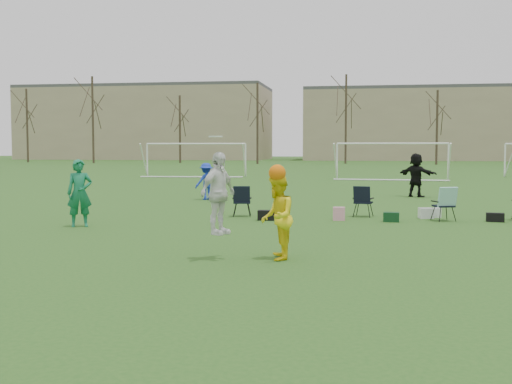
% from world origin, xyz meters
% --- Properties ---
extents(ground, '(260.00, 260.00, 0.00)m').
position_xyz_m(ground, '(0.00, 0.00, 0.00)').
color(ground, '#235219').
rests_on(ground, ground).
extents(fielder_green_near, '(0.80, 0.69, 1.85)m').
position_xyz_m(fielder_green_near, '(-5.63, 4.69, 0.93)').
color(fielder_green_near, '#136D46').
rests_on(fielder_green_near, ground).
extents(fielder_blue, '(1.09, 1.09, 1.52)m').
position_xyz_m(fielder_blue, '(-4.33, 13.95, 0.76)').
color(fielder_blue, '#1832B6').
rests_on(fielder_blue, ground).
extents(fielder_black, '(1.78, 1.47, 1.91)m').
position_xyz_m(fielder_black, '(4.36, 16.91, 0.96)').
color(fielder_black, black).
rests_on(fielder_black, ground).
extents(center_contest, '(1.88, 1.13, 2.40)m').
position_xyz_m(center_contest, '(-0.08, 0.39, 1.04)').
color(center_contest, white).
rests_on(center_contest, ground).
extents(sideline_setup, '(9.13, 2.02, 1.71)m').
position_xyz_m(sideline_setup, '(3.52, 8.11, 0.52)').
color(sideline_setup, '#0E3415').
rests_on(sideline_setup, ground).
extents(goal_left, '(7.39, 0.76, 2.46)m').
position_xyz_m(goal_left, '(-10.00, 34.00, 1.92)').
color(goal_left, white).
rests_on(goal_left, ground).
extents(goal_mid, '(7.40, 0.63, 2.46)m').
position_xyz_m(goal_mid, '(4.00, 32.00, 1.92)').
color(goal_mid, white).
rests_on(goal_mid, ground).
extents(tree_line, '(110.28, 3.28, 11.40)m').
position_xyz_m(tree_line, '(0.24, 69.85, 5.09)').
color(tree_line, '#382B21').
rests_on(tree_line, ground).
extents(building_row, '(126.00, 16.00, 13.00)m').
position_xyz_m(building_row, '(6.73, 96.00, 5.99)').
color(building_row, tan).
rests_on(building_row, ground).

